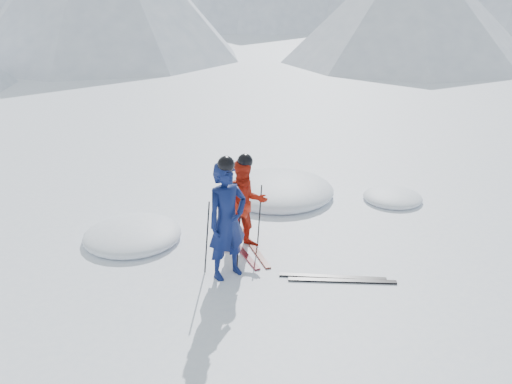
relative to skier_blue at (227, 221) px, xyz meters
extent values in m
plane|color=white|center=(2.75, 0.19, -0.95)|extent=(160.00, 160.00, 0.00)
cone|color=#B2BCD1|center=(14.75, 20.19, 2.30)|extent=(14.00, 14.00, 6.50)
imported|color=#0C174A|center=(0.00, 0.00, 0.00)|extent=(0.81, 0.68, 1.90)
imported|color=red|center=(0.51, 0.84, -0.14)|extent=(0.84, 0.69, 1.63)
cylinder|color=black|center=(-0.30, 0.15, -0.32)|extent=(0.13, 0.09, 1.26)
cylinder|color=black|center=(0.25, 0.25, -0.32)|extent=(0.13, 0.07, 1.26)
cylinder|color=black|center=(0.21, 1.09, -0.41)|extent=(0.11, 0.09, 1.08)
cylinder|color=black|center=(0.81, 0.99, -0.41)|extent=(0.11, 0.08, 1.08)
cube|color=black|center=(0.39, 0.84, -0.93)|extent=(0.30, 1.70, 0.03)
cube|color=black|center=(0.63, 0.84, -0.93)|extent=(0.18, 1.70, 0.03)
cube|color=black|center=(1.58, -0.54, -0.93)|extent=(1.62, 0.69, 0.03)
cube|color=black|center=(1.68, -0.69, -0.93)|extent=(1.64, 0.64, 0.03)
ellipsoid|color=white|center=(-1.40, 1.71, -0.95)|extent=(1.78, 1.78, 0.39)
ellipsoid|color=white|center=(4.10, 2.10, -0.95)|extent=(1.26, 1.26, 0.28)
ellipsoid|color=white|center=(1.81, 3.04, -0.95)|extent=(2.45, 2.45, 0.54)
camera|label=1|loc=(-1.62, -7.44, 3.54)|focal=38.00mm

